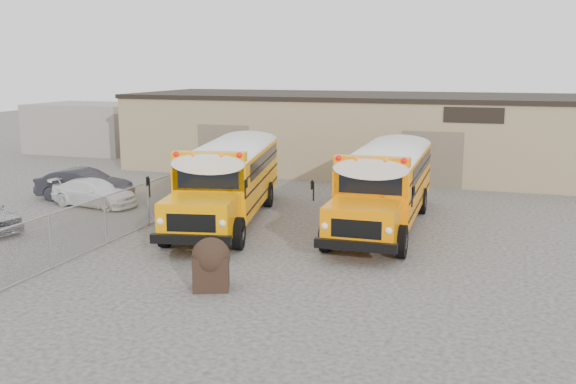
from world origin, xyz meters
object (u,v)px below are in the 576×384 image
(car_dark, at_px, (84,185))
(school_bus_right, at_px, (406,156))
(car_white, at_px, (94,193))
(school_bus_left, at_px, (256,152))
(tarp_bundle, at_px, (211,263))

(car_dark, bearing_deg, school_bus_right, -69.88)
(school_bus_right, relative_size, car_white, 2.61)
(school_bus_left, xyz_separation_m, car_white, (-5.49, -6.50, -1.30))
(school_bus_left, height_order, tarp_bundle, school_bus_left)
(school_bus_left, distance_m, school_bus_right, 7.77)
(school_bus_right, height_order, car_dark, school_bus_right)
(school_bus_right, bearing_deg, tarp_bundle, -101.46)
(tarp_bundle, xyz_separation_m, car_white, (-9.92, 8.57, -0.16))
(school_bus_right, xyz_separation_m, car_white, (-13.19, -7.56, -1.27))
(school_bus_right, distance_m, tarp_bundle, 16.49)
(tarp_bundle, xyz_separation_m, car_dark, (-11.18, 9.57, -0.03))
(school_bus_right, relative_size, tarp_bundle, 7.33)
(school_bus_right, height_order, tarp_bundle, school_bus_right)
(school_bus_right, distance_m, car_dark, 15.91)
(tarp_bundle, relative_size, car_dark, 0.33)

